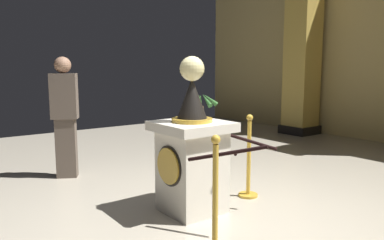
% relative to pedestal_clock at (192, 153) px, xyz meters
% --- Properties ---
extents(ground_plane, '(12.78, 12.78, 0.00)m').
position_rel_pedestal_clock_xyz_m(ground_plane, '(0.25, 0.24, -0.65)').
color(ground_plane, '#B2A893').
extents(pedestal_clock, '(0.74, 0.74, 1.70)m').
position_rel_pedestal_clock_xyz_m(pedestal_clock, '(0.00, 0.00, 0.00)').
color(pedestal_clock, silver).
rests_on(pedestal_clock, ground_plane).
extents(stanchion_near, '(0.24, 0.24, 1.03)m').
position_rel_pedestal_clock_xyz_m(stanchion_near, '(0.88, -0.41, -0.29)').
color(stanchion_near, gold).
rests_on(stanchion_near, ground_plane).
extents(stanchion_far, '(0.24, 0.24, 1.03)m').
position_rel_pedestal_clock_xyz_m(stanchion_far, '(0.05, 0.84, -0.29)').
color(stanchion_far, gold).
rests_on(stanchion_far, ground_plane).
extents(velvet_rope, '(1.07, 1.08, 0.22)m').
position_rel_pedestal_clock_xyz_m(velvet_rope, '(0.46, 0.22, 0.13)').
color(velvet_rope, black).
extents(column_left, '(0.77, 0.77, 3.77)m').
position_rel_pedestal_clock_xyz_m(column_left, '(-2.40, 5.12, 1.22)').
color(column_left, black).
rests_on(column_left, ground_plane).
extents(potted_palm_left, '(0.68, 0.67, 1.12)m').
position_rel_pedestal_clock_xyz_m(potted_palm_left, '(-2.68, 2.26, -0.30)').
color(potted_palm_left, black).
rests_on(potted_palm_left, ground_plane).
extents(bystander_guest, '(0.37, 0.42, 1.74)m').
position_rel_pedestal_clock_xyz_m(bystander_guest, '(-2.14, -0.67, 0.28)').
color(bystander_guest, brown).
rests_on(bystander_guest, ground_plane).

